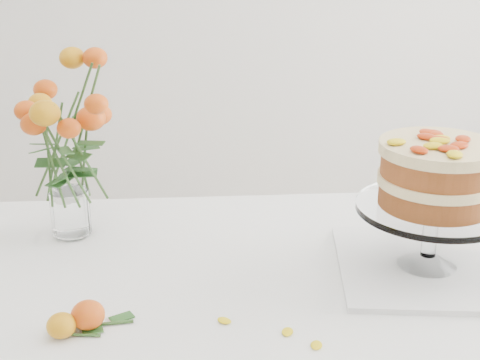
% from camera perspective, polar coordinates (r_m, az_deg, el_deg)
% --- Properties ---
extents(table, '(1.43, 0.93, 0.76)m').
position_cam_1_polar(table, '(1.27, 4.01, -12.47)').
color(table, tan).
rests_on(table, ground).
extents(napkin, '(0.37, 0.37, 0.01)m').
position_cam_1_polar(napkin, '(1.34, 15.61, -7.16)').
color(napkin, white).
rests_on(napkin, table).
extents(cake_stand, '(0.28, 0.28, 0.25)m').
position_cam_1_polar(cake_stand, '(1.27, 16.36, -0.09)').
color(cake_stand, white).
rests_on(cake_stand, napkin).
extents(rose_vase, '(0.31, 0.31, 0.41)m').
position_cam_1_polar(rose_vase, '(1.39, -14.92, 4.44)').
color(rose_vase, white).
rests_on(rose_vase, table).
extents(loose_rose_near, '(0.09, 0.05, 0.04)m').
position_cam_1_polar(loose_rose_near, '(1.12, -14.97, -11.91)').
color(loose_rose_near, orange).
rests_on(loose_rose_near, table).
extents(loose_rose_far, '(0.10, 0.06, 0.05)m').
position_cam_1_polar(loose_rose_far, '(1.13, -12.83, -11.17)').
color(loose_rose_far, '#D6590A').
rests_on(loose_rose_far, table).
extents(stray_petal_a, '(0.03, 0.02, 0.00)m').
position_cam_1_polar(stray_petal_a, '(1.13, -1.35, -11.92)').
color(stray_petal_a, yellow).
rests_on(stray_petal_a, table).
extents(stray_petal_b, '(0.03, 0.02, 0.00)m').
position_cam_1_polar(stray_petal_b, '(1.11, 4.07, -12.81)').
color(stray_petal_b, yellow).
rests_on(stray_petal_b, table).
extents(stray_petal_c, '(0.03, 0.02, 0.00)m').
position_cam_1_polar(stray_petal_c, '(1.08, 6.54, -13.84)').
color(stray_petal_c, yellow).
rests_on(stray_petal_c, table).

